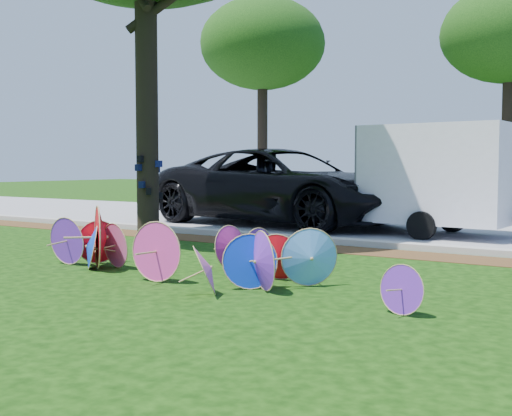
{
  "coord_description": "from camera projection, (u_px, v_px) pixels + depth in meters",
  "views": [
    {
      "loc": [
        5.77,
        -6.14,
        1.55
      ],
      "look_at": [
        0.5,
        2.0,
        0.9
      ],
      "focal_mm": 45.0,
      "sensor_mm": 36.0,
      "label": 1
    }
  ],
  "objects": [
    {
      "name": "cargo_trailer",
      "position": [
        439.0,
        174.0,
        13.92
      ],
      "size": [
        3.11,
        2.06,
        2.71
      ],
      "primitive_type": "cube",
      "rotation": [
        0.0,
        0.0,
        -0.05
      ],
      "color": "white",
      "rests_on": "ground"
    },
    {
      "name": "mulch_strip",
      "position": [
        306.0,
        247.0,
        12.14
      ],
      "size": [
        90.0,
        1.0,
        0.01
      ],
      "primitive_type": "cube",
      "color": "#472D16",
      "rests_on": "ground"
    },
    {
      "name": "black_van",
      "position": [
        283.0,
        187.0,
        16.59
      ],
      "size": [
        7.42,
        4.07,
        1.97
      ],
      "primitive_type": "imported",
      "rotation": [
        0.0,
        0.0,
        1.45
      ],
      "color": "black",
      "rests_on": "ground"
    },
    {
      "name": "bg_trees",
      "position": [
        496.0,
        30.0,
        19.99
      ],
      "size": [
        19.16,
        7.2,
        7.4
      ],
      "color": "black",
      "rests_on": "ground"
    },
    {
      "name": "curb",
      "position": [
        322.0,
        240.0,
        12.72
      ],
      "size": [
        90.0,
        0.3,
        0.12
      ],
      "primitive_type": "cube",
      "color": "#B7B5AD",
      "rests_on": "ground"
    },
    {
      "name": "street",
      "position": [
        397.0,
        226.0,
        16.2
      ],
      "size": [
        90.0,
        8.0,
        0.01
      ],
      "primitive_type": "cube",
      "color": "gray",
      "rests_on": "ground"
    },
    {
      "name": "ground",
      "position": [
        141.0,
        284.0,
        8.37
      ],
      "size": [
        90.0,
        90.0,
        0.0
      ],
      "primitive_type": "plane",
      "color": "black",
      "rests_on": "ground"
    },
    {
      "name": "parasol_pile",
      "position": [
        177.0,
        250.0,
        8.9
      ],
      "size": [
        6.19,
        2.37,
        0.96
      ],
      "color": "purple",
      "rests_on": "ground"
    }
  ]
}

